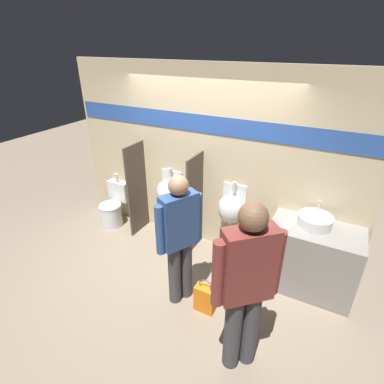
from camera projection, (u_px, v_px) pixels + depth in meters
name	position (u px, v px, depth m)	size (l,w,h in m)	color
ground_plane	(187.00, 259.00, 4.49)	(16.00, 16.00, 0.00)	gray
display_wall	(206.00, 161.00, 4.35)	(4.51, 0.07, 2.70)	beige
sink_counter	(311.00, 259.00, 3.80)	(1.08, 0.62, 0.90)	gray
sink_basin	(315.00, 221.00, 3.63)	(0.41, 0.41, 0.28)	silver
cell_phone	(288.00, 227.00, 3.63)	(0.07, 0.14, 0.01)	#B7B7BC
divider_near_counter	(137.00, 189.00, 4.86)	(0.03, 0.48, 1.53)	#4C4238
divider_mid	(195.00, 204.00, 4.42)	(0.03, 0.48, 1.53)	#4C4238
urinal_near_counter	(168.00, 193.00, 4.71)	(0.37, 0.31, 1.17)	silver
urinal_far	(231.00, 209.00, 4.27)	(0.37, 0.31, 1.17)	silver
toilet	(113.00, 208.00, 5.25)	(0.38, 0.55, 0.88)	silver
person_in_vest	(246.00, 285.00, 2.62)	(0.50, 0.47, 1.84)	#3D3D42
person_with_lanyard	(180.00, 236.00, 3.41)	(0.36, 0.53, 1.69)	#3D3D42
shopping_bag	(205.00, 298.00, 3.57)	(0.25, 0.14, 0.47)	orange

